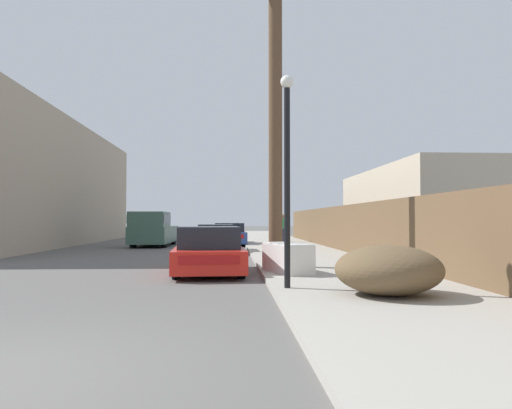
{
  "coord_description": "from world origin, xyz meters",
  "views": [
    {
      "loc": [
        2.39,
        -4.57,
        1.46
      ],
      "look_at": [
        3.18,
        10.58,
        1.92
      ],
      "focal_mm": 35.0,
      "sensor_mm": 36.0,
      "label": 1
    }
  ],
  "objects_px": {
    "pedestrian": "(283,228)",
    "discarded_fridge": "(287,258)",
    "utility_pole": "(275,109)",
    "pickup_truck": "(153,229)",
    "parked_sports_car_red": "(209,252)",
    "street_lamp": "(287,162)",
    "car_parked_mid": "(216,239)",
    "car_parked_far": "(229,235)",
    "brush_pile": "(389,270)"
  },
  "relations": [
    {
      "from": "discarded_fridge",
      "to": "car_parked_far",
      "type": "height_order",
      "value": "car_parked_far"
    },
    {
      "from": "pedestrian",
      "to": "discarded_fridge",
      "type": "bearing_deg",
      "value": -95.66
    },
    {
      "from": "car_parked_far",
      "to": "parked_sports_car_red",
      "type": "bearing_deg",
      "value": -93.34
    },
    {
      "from": "car_parked_mid",
      "to": "utility_pole",
      "type": "relative_size",
      "value": 0.46
    },
    {
      "from": "utility_pole",
      "to": "brush_pile",
      "type": "bearing_deg",
      "value": -74.84
    },
    {
      "from": "utility_pole",
      "to": "car_parked_far",
      "type": "bearing_deg",
      "value": 95.46
    },
    {
      "from": "car_parked_mid",
      "to": "brush_pile",
      "type": "relative_size",
      "value": 2.17
    },
    {
      "from": "pedestrian",
      "to": "parked_sports_car_red",
      "type": "bearing_deg",
      "value": -102.72
    },
    {
      "from": "car_parked_mid",
      "to": "pedestrian",
      "type": "xyz_separation_m",
      "value": [
        3.84,
        7.93,
        0.38
      ]
    },
    {
      "from": "car_parked_far",
      "to": "utility_pole",
      "type": "distance_m",
      "value": 14.96
    },
    {
      "from": "discarded_fridge",
      "to": "utility_pole",
      "type": "relative_size",
      "value": 0.21
    },
    {
      "from": "street_lamp",
      "to": "brush_pile",
      "type": "xyz_separation_m",
      "value": [
        1.7,
        -1.01,
        -2.03
      ]
    },
    {
      "from": "car_parked_far",
      "to": "brush_pile",
      "type": "distance_m",
      "value": 20.11
    },
    {
      "from": "discarded_fridge",
      "to": "car_parked_mid",
      "type": "xyz_separation_m",
      "value": [
        -2.1,
        9.7,
        0.1
      ]
    },
    {
      "from": "street_lamp",
      "to": "pedestrian",
      "type": "relative_size",
      "value": 2.51
    },
    {
      "from": "parked_sports_car_red",
      "to": "utility_pole",
      "type": "bearing_deg",
      "value": 21.21
    },
    {
      "from": "parked_sports_car_red",
      "to": "car_parked_mid",
      "type": "bearing_deg",
      "value": 87.69
    },
    {
      "from": "street_lamp",
      "to": "pedestrian",
      "type": "distance_m",
      "value": 20.64
    },
    {
      "from": "car_parked_mid",
      "to": "pedestrian",
      "type": "distance_m",
      "value": 8.82
    },
    {
      "from": "pickup_truck",
      "to": "discarded_fridge",
      "type": "bearing_deg",
      "value": 112.01
    },
    {
      "from": "pickup_truck",
      "to": "utility_pole",
      "type": "bearing_deg",
      "value": 113.91
    },
    {
      "from": "discarded_fridge",
      "to": "car_parked_mid",
      "type": "distance_m",
      "value": 9.92
    },
    {
      "from": "pickup_truck",
      "to": "pedestrian",
      "type": "relative_size",
      "value": 3.41
    },
    {
      "from": "pickup_truck",
      "to": "parked_sports_car_red",
      "type": "bearing_deg",
      "value": 105.75
    },
    {
      "from": "discarded_fridge",
      "to": "parked_sports_car_red",
      "type": "xyz_separation_m",
      "value": [
        -2.03,
        0.89,
        0.09
      ]
    },
    {
      "from": "car_parked_far",
      "to": "street_lamp",
      "type": "bearing_deg",
      "value": -87.81
    },
    {
      "from": "utility_pole",
      "to": "car_parked_mid",
      "type": "bearing_deg",
      "value": 103.75
    },
    {
      "from": "parked_sports_car_red",
      "to": "brush_pile",
      "type": "distance_m",
      "value": 5.83
    },
    {
      "from": "parked_sports_car_red",
      "to": "street_lamp",
      "type": "bearing_deg",
      "value": -68.25
    },
    {
      "from": "parked_sports_car_red",
      "to": "car_parked_mid",
      "type": "relative_size",
      "value": 0.99
    },
    {
      "from": "pickup_truck",
      "to": "brush_pile",
      "type": "relative_size",
      "value": 2.99
    },
    {
      "from": "parked_sports_car_red",
      "to": "brush_pile",
      "type": "xyz_separation_m",
      "value": [
        3.4,
        -4.74,
        -0.01
      ]
    },
    {
      "from": "car_parked_far",
      "to": "pickup_truck",
      "type": "bearing_deg",
      "value": -166.5
    },
    {
      "from": "car_parked_far",
      "to": "street_lamp",
      "type": "relative_size",
      "value": 1.08
    },
    {
      "from": "discarded_fridge",
      "to": "parked_sports_car_red",
      "type": "relative_size",
      "value": 0.46
    },
    {
      "from": "car_parked_far",
      "to": "pickup_truck",
      "type": "relative_size",
      "value": 0.8
    },
    {
      "from": "car_parked_far",
      "to": "pickup_truck",
      "type": "distance_m",
      "value": 4.32
    },
    {
      "from": "discarded_fridge",
      "to": "street_lamp",
      "type": "distance_m",
      "value": 3.55
    },
    {
      "from": "car_parked_far",
      "to": "pickup_truck",
      "type": "height_order",
      "value": "pickup_truck"
    },
    {
      "from": "pickup_truck",
      "to": "utility_pole",
      "type": "distance_m",
      "value": 14.81
    },
    {
      "from": "parked_sports_car_red",
      "to": "brush_pile",
      "type": "height_order",
      "value": "parked_sports_car_red"
    },
    {
      "from": "discarded_fridge",
      "to": "pedestrian",
      "type": "relative_size",
      "value": 1.13
    },
    {
      "from": "utility_pole",
      "to": "brush_pile",
      "type": "xyz_separation_m",
      "value": [
        1.51,
        -5.58,
        -4.11
      ]
    },
    {
      "from": "pickup_truck",
      "to": "pedestrian",
      "type": "xyz_separation_m",
      "value": [
        7.43,
        2.68,
        0.04
      ]
    },
    {
      "from": "parked_sports_car_red",
      "to": "pickup_truck",
      "type": "distance_m",
      "value": 14.53
    },
    {
      "from": "discarded_fridge",
      "to": "car_parked_mid",
      "type": "bearing_deg",
      "value": 85.05
    },
    {
      "from": "car_parked_far",
      "to": "brush_pile",
      "type": "height_order",
      "value": "car_parked_far"
    },
    {
      "from": "parked_sports_car_red",
      "to": "pedestrian",
      "type": "distance_m",
      "value": 17.16
    },
    {
      "from": "car_parked_far",
      "to": "car_parked_mid",
      "type": "bearing_deg",
      "value": -96.63
    },
    {
      "from": "utility_pole",
      "to": "pickup_truck",
      "type": "bearing_deg",
      "value": 112.72
    }
  ]
}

